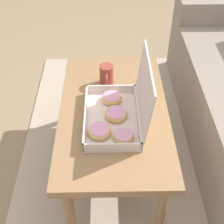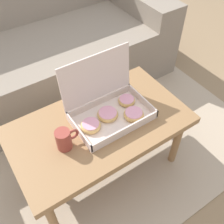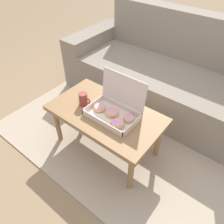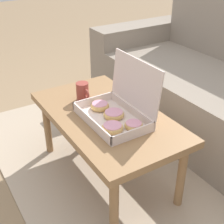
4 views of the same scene
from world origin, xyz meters
name	(u,v)px [view 1 (image 1 of 4)]	position (x,y,z in m)	size (l,w,h in m)	color
ground_plane	(132,164)	(0.00, 0.00, 0.00)	(12.00, 12.00, 0.00)	#937756
area_rug	(184,163)	(0.00, 0.30, 0.01)	(2.20, 1.90, 0.01)	tan
coffee_table	(114,117)	(0.00, -0.11, 0.38)	(0.93, 0.53, 0.43)	#997047
pastry_box	(118,112)	(0.08, -0.09, 0.49)	(0.40, 0.29, 0.31)	silver
coffee_mug	(106,75)	(-0.21, -0.14, 0.49)	(0.12, 0.07, 0.11)	#993D33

